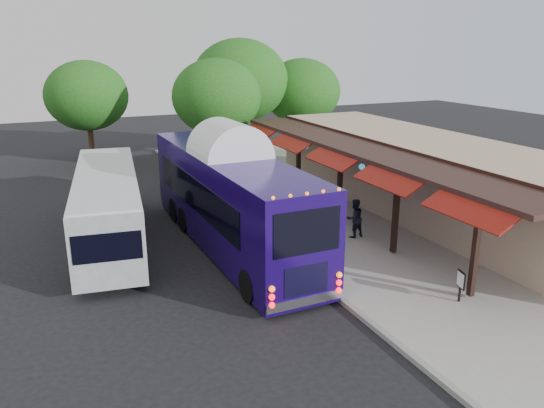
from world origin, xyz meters
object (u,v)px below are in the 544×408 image
city_bus (108,204)px  ped_a (324,232)px  coach_bus (230,195)px  ped_d (269,187)px  sign_board (461,281)px  ped_b (354,218)px  ped_c (322,219)px

city_bus → ped_a: 8.78m
coach_bus → ped_d: size_ratio=6.49×
coach_bus → sign_board: bearing=-59.4°
city_bus → ped_d: (7.80, 1.41, -0.49)m
ped_b → ped_c: ped_c is taller
city_bus → ped_c: city_bus is taller
city_bus → ped_a: city_bus is taller
coach_bus → ped_d: 5.34m
ped_d → coach_bus: bearing=80.1°
coach_bus → city_bus: size_ratio=1.14×
coach_bus → ped_c: coach_bus is taller
ped_c → ped_d: 5.38m
ped_c → ped_d: bearing=-130.1°
city_bus → ped_c: (7.69, -3.97, -0.49)m
ped_d → sign_board: 11.71m
ped_a → ped_c: bearing=57.6°
ped_b → ped_d: bearing=-80.4°
coach_bus → sign_board: size_ratio=12.49×
ped_c → sign_board: (1.38, -6.26, -0.28)m
ped_b → city_bus: bearing=-28.5°
coach_bus → ped_d: coach_bus is taller
ped_b → ped_c: bearing=-6.3°
ped_a → ped_d: 6.31m
ped_a → ped_c: (0.42, 0.91, 0.18)m
coach_bus → city_bus: 5.08m
coach_bus → ped_a: coach_bus is taller
ped_b → ped_a: bearing=19.1°
city_bus → sign_board: (9.07, -10.23, -0.77)m
ped_b → ped_d: ped_d is taller
ped_b → coach_bus: bearing=-21.9°
ped_a → ped_b: size_ratio=0.97×
ped_b → ped_c: (-1.52, 0.03, 0.15)m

